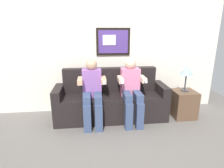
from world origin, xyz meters
TOP-DOWN VIEW (x-y plane):
  - ground_plane at (0.00, 0.00)m, footprint 5.69×5.69m
  - back_wall_assembly at (0.00, 0.76)m, footprint 4.38×0.10m
  - couch at (0.00, 0.33)m, footprint 1.98×0.58m
  - person_on_left at (-0.33, 0.16)m, footprint 0.46×0.56m
  - person_on_right at (0.33, 0.16)m, footprint 0.46×0.56m
  - side_table_right at (1.34, 0.22)m, footprint 0.40×0.40m
  - table_lamp at (1.34, 0.24)m, footprint 0.22×0.22m

SIDE VIEW (x-z plane):
  - ground_plane at x=0.00m, z-range 0.00..0.00m
  - side_table_right at x=1.34m, z-range 0.00..0.50m
  - couch at x=0.00m, z-range -0.14..0.76m
  - person_on_left at x=-0.33m, z-range 0.05..1.16m
  - person_on_right at x=0.33m, z-range 0.05..1.16m
  - table_lamp at x=1.34m, z-range 0.63..1.09m
  - back_wall_assembly at x=0.00m, z-range 0.00..2.60m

